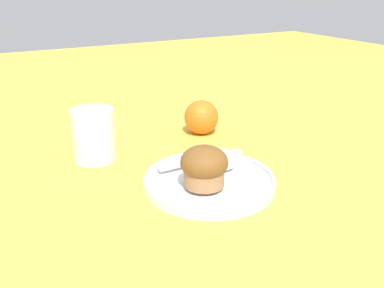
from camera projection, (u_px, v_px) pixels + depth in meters
ground_plane at (213, 185)px, 0.68m from camera, size 3.00×3.00×0.00m
plate at (208, 180)px, 0.68m from camera, size 0.21×0.21×0.02m
muffin at (204, 166)px, 0.63m from camera, size 0.07×0.07×0.06m
cream_ramekin at (220, 159)px, 0.70m from camera, size 0.05×0.05×0.02m
berry_pair at (201, 160)px, 0.70m from camera, size 0.03×0.02×0.02m
butter_knife at (201, 160)px, 0.72m from camera, size 0.16×0.02×0.00m
orange_fruit at (201, 117)px, 0.89m from camera, size 0.07×0.07×0.07m
juice_glass at (94, 135)px, 0.76m from camera, size 0.08×0.08×0.09m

